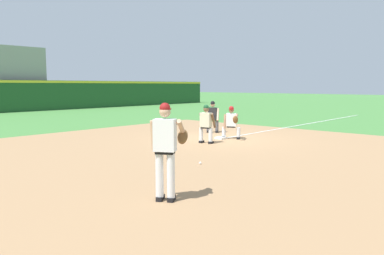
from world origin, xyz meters
name	(u,v)px	position (x,y,z in m)	size (l,w,h in m)	color
ground_plane	(221,139)	(0.00, 0.00, 0.00)	(160.00, 160.00, 0.00)	#47843D
infield_dirt_patch	(203,159)	(-3.61, -2.12, 0.00)	(18.00, 18.00, 0.01)	#A87F56
foul_line_stripe	(309,124)	(8.22, 0.00, 0.01)	(16.44, 0.10, 0.00)	white
first_base_bag	(221,138)	(0.00, 0.00, 0.04)	(0.38, 0.38, 0.09)	white
baseball	(200,163)	(-4.28, -2.57, 0.04)	(0.07, 0.07, 0.07)	white
pitcher	(166,146)	(-7.18, -4.23, 1.06)	(0.84, 0.58, 1.86)	black
first_baseman	(232,121)	(0.28, -0.32, 0.73)	(0.83, 1.01, 1.34)	black
baserunner	(206,122)	(-1.27, -0.27, 0.79)	(0.52, 0.65, 1.46)	black
umpire	(213,116)	(1.40, 1.56, 0.79)	(0.64, 0.68, 1.46)	black
outfield_wall	(1,95)	(0.00, 22.00, 1.39)	(48.00, 0.54, 2.60)	#1E4C23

